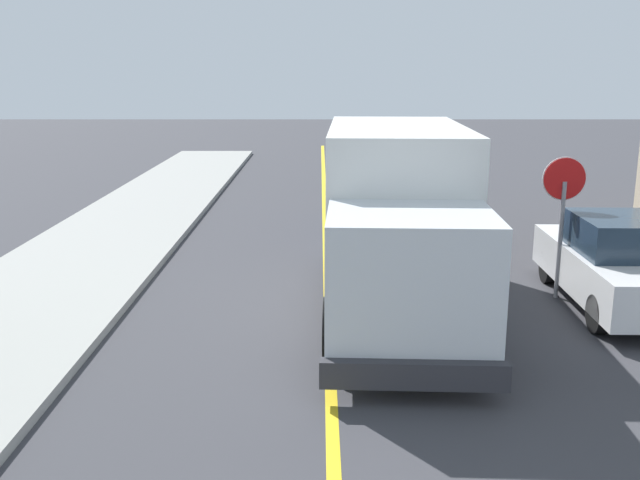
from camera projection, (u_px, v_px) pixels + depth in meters
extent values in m
cube|color=gold|center=(331.00, 306.00, 12.89)|extent=(0.16, 56.00, 0.01)
cube|color=silver|center=(399.00, 197.00, 13.08)|extent=(2.62, 5.10, 2.60)
cube|color=silver|center=(413.00, 273.00, 9.78)|extent=(2.37, 2.10, 1.70)
cube|color=#1E2D3D|center=(420.00, 264.00, 8.82)|extent=(2.04, 0.17, 0.75)
cube|color=#2D2D33|center=(417.00, 375.00, 8.97)|extent=(2.41, 0.31, 0.36)
cylinder|color=black|center=(484.00, 334.00, 10.15)|extent=(0.34, 1.01, 1.00)
cylinder|color=black|center=(337.00, 331.00, 10.25)|extent=(0.34, 1.01, 1.00)
cylinder|color=black|center=(445.00, 254.00, 14.57)|extent=(0.34, 1.01, 1.00)
cylinder|color=black|center=(343.00, 253.00, 14.67)|extent=(0.34, 1.01, 1.00)
cube|color=#2D4793|center=(413.00, 210.00, 18.33)|extent=(1.81, 4.40, 0.76)
cube|color=#1E2D3D|center=(413.00, 182.00, 18.31)|extent=(1.59, 1.80, 0.64)
cylinder|color=black|center=(453.00, 235.00, 17.04)|extent=(0.22, 0.64, 0.64)
cylinder|color=black|center=(387.00, 235.00, 17.04)|extent=(0.22, 0.64, 0.64)
cylinder|color=black|center=(435.00, 212.00, 19.77)|extent=(0.22, 0.64, 0.64)
cylinder|color=black|center=(378.00, 212.00, 19.78)|extent=(0.22, 0.64, 0.64)
cube|color=#B7B7BC|center=(400.00, 172.00, 25.22)|extent=(1.97, 4.47, 0.76)
cube|color=#1E2D3D|center=(400.00, 152.00, 25.20)|extent=(1.65, 1.86, 0.64)
cylinder|color=black|center=(429.00, 187.00, 23.95)|extent=(0.24, 0.65, 0.64)
cylinder|color=black|center=(382.00, 187.00, 23.90)|extent=(0.24, 0.65, 0.64)
cylinder|color=black|center=(415.00, 175.00, 26.69)|extent=(0.24, 0.65, 0.64)
cylinder|color=black|center=(374.00, 175.00, 26.64)|extent=(0.24, 0.65, 0.64)
cube|color=silver|center=(621.00, 271.00, 12.75)|extent=(1.91, 4.44, 0.76)
cube|color=#1E2D3D|center=(628.00, 235.00, 12.45)|extent=(1.63, 1.84, 0.64)
cylinder|color=black|center=(552.00, 268.00, 14.22)|extent=(0.24, 0.65, 0.64)
cylinder|color=black|center=(632.00, 268.00, 14.18)|extent=(0.24, 0.65, 0.64)
cylinder|color=black|center=(603.00, 315.00, 11.49)|extent=(0.24, 0.65, 0.64)
cylinder|color=gray|center=(564.00, 241.00, 13.11)|extent=(0.08, 0.08, 2.20)
cylinder|color=red|center=(568.00, 179.00, 12.87)|extent=(0.76, 0.03, 0.76)
cylinder|color=white|center=(568.00, 179.00, 12.89)|extent=(0.80, 0.02, 0.80)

